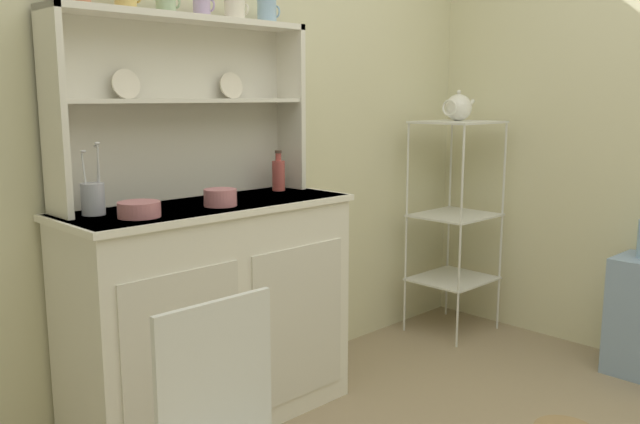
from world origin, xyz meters
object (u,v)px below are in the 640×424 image
utensil_jar (93,198)px  porcelain_teapot (458,107)px  hutch_shelf_unit (181,94)px  jam_bottle (279,174)px  bowl_mixing_large (139,209)px  bakers_rack (455,204)px  hutch_cabinet (212,312)px

utensil_jar → porcelain_teapot: porcelain_teapot is taller
hutch_shelf_unit → porcelain_teapot: 1.59m
jam_bottle → porcelain_teapot: porcelain_teapot is taller
utensil_jar → porcelain_teapot: (2.00, -0.13, 0.29)m
utensil_jar → bowl_mixing_large: bearing=-59.4°
bakers_rack → porcelain_teapot: size_ratio=5.02×
hutch_shelf_unit → jam_bottle: size_ratio=6.16×
hutch_cabinet → jam_bottle: (0.43, 0.09, 0.50)m
utensil_jar → hutch_cabinet: bearing=-10.4°
bakers_rack → hutch_shelf_unit: bearing=172.2°
bakers_rack → porcelain_teapot: porcelain_teapot is taller
bowl_mixing_large → porcelain_teapot: porcelain_teapot is taller
bakers_rack → bowl_mixing_large: bearing=-179.3°
hutch_cabinet → bakers_rack: (1.57, -0.05, 0.26)m
hutch_cabinet → porcelain_teapot: 1.76m
jam_bottle → bakers_rack: bearing=-6.8°
hutch_cabinet → utensil_jar: size_ratio=4.58×
bakers_rack → porcelain_teapot: bearing=180.0°
bowl_mixing_large → utensil_jar: bearing=120.6°
hutch_shelf_unit → porcelain_teapot: hutch_shelf_unit is taller
porcelain_teapot → bakers_rack: bearing=-0.0°
utensil_jar → porcelain_teapot: bearing=-3.7°
hutch_cabinet → hutch_shelf_unit: hutch_shelf_unit is taller
hutch_shelf_unit → utensil_jar: bearing=-168.4°
bakers_rack → porcelain_teapot: (-0.00, 0.00, 0.52)m
utensil_jar → porcelain_teapot: 2.02m
bowl_mixing_large → bakers_rack: bearing=0.7°
hutch_shelf_unit → utensil_jar: 0.56m
hutch_cabinet → porcelain_teapot: (1.57, -0.05, 0.78)m
bakers_rack → bowl_mixing_large: bakers_rack is taller
hutch_cabinet → bakers_rack: bearing=-1.8°
bowl_mixing_large → porcelain_teapot: bearing=0.7°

